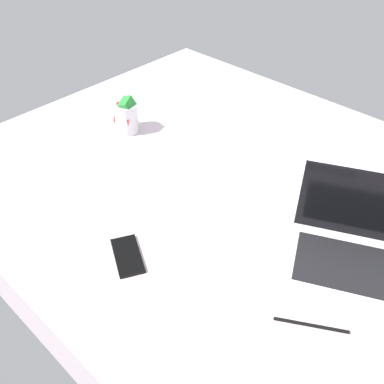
{
  "coord_description": "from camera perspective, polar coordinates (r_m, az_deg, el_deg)",
  "views": [
    {
      "loc": [
        65.18,
        -89.39,
        106.09
      ],
      "look_at": [
        -2.84,
        -17.61,
        24.0
      ],
      "focal_mm": 41.28,
      "sensor_mm": 36.0,
      "label": 1
    }
  ],
  "objects": [
    {
      "name": "snack_cup",
      "position": [
        1.66,
        -8.52,
        9.6
      ],
      "size": [
        9.54,
        9.11,
        14.63
      ],
      "color": "silver",
      "rests_on": "bed_mattress"
    },
    {
      "name": "laptop",
      "position": [
        1.22,
        20.41,
        -6.83
      ],
      "size": [
        39.75,
        35.17,
        23.0
      ],
      "rotation": [
        0.0,
        0.0,
        0.46
      ],
      "color": "silver",
      "rests_on": "bed_mattress"
    },
    {
      "name": "bed_mattress",
      "position": [
        1.47,
        5.53,
        -1.8
      ],
      "size": [
        180.0,
        140.0,
        18.0
      ],
      "primitive_type": "cube",
      "color": "silver",
      "rests_on": "ground"
    },
    {
      "name": "cell_phone",
      "position": [
        1.19,
        -8.33,
        -8.14
      ],
      "size": [
        15.55,
        12.69,
        0.8
      ],
      "primitive_type": "cube",
      "rotation": [
        0.0,
        0.0,
        1.07
      ],
      "color": "black",
      "rests_on": "bed_mattress"
    },
    {
      "name": "charger_cable",
      "position": [
        1.09,
        15.12,
        -16.28
      ],
      "size": [
        14.89,
        9.25,
        0.6
      ],
      "primitive_type": "cube",
      "rotation": [
        0.0,
        0.0,
        0.54
      ],
      "color": "black",
      "rests_on": "bed_mattress"
    }
  ]
}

